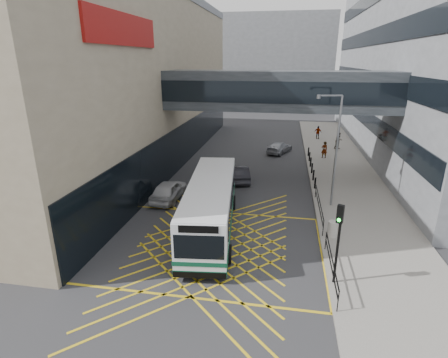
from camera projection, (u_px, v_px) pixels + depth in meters
The scene contains 18 objects.
ground at pixel (212, 246), 19.42m from camera, with size 120.00×120.00×0.00m, color #333335.
building_whsmith at pixel (67, 79), 34.66m from camera, with size 24.17×42.00×16.00m.
building_far at pixel (261, 63), 72.70m from camera, with size 28.00×16.00×18.00m, color slate.
skybridge at pixel (279, 90), 27.66m from camera, with size 20.00×4.10×3.00m.
pavement at pixel (342, 172), 31.89m from camera, with size 6.00×54.00×0.16m, color gray.
box_junction at pixel (212, 246), 19.41m from camera, with size 12.00×9.00×0.01m.
bus at pixel (211, 204), 20.85m from camera, with size 3.76×11.19×3.08m.
car_white at pixel (169, 190), 25.65m from camera, with size 1.90×4.65×1.48m, color #BAB9BC.
car_dark at pixel (240, 173), 29.66m from camera, with size 1.64×4.19×1.31m, color black.
car_silver at pixel (279, 147), 38.61m from camera, with size 1.74×4.13×1.28m, color #9FA2A8.
traffic_light at pixel (339, 233), 15.13m from camera, with size 0.32×0.46×3.91m.
street_lamp at pixel (335, 145), 23.10m from camera, with size 1.72×0.54×7.57m.
litter_bin at pixel (333, 229), 20.01m from camera, with size 0.54×0.54×0.94m, color #ADA89E.
kerb_railings at pixel (324, 226), 19.78m from camera, with size 0.05×12.54×1.00m.
bollards at pixel (311, 165), 32.16m from camera, with size 0.14×10.14×0.90m.
pedestrian_a at pixel (324, 150), 35.92m from camera, with size 0.68×0.49×1.71m, color gray.
pedestrian_b at pixel (339, 141), 39.52m from camera, with size 0.91×0.53×1.87m, color gray.
pedestrian_c at pixel (318, 132), 44.63m from camera, with size 0.96×0.46×1.62m, color gray.
Camera 1 is at (3.65, -16.76, 9.85)m, focal length 28.00 mm.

